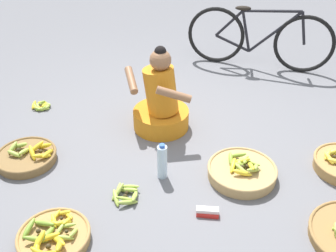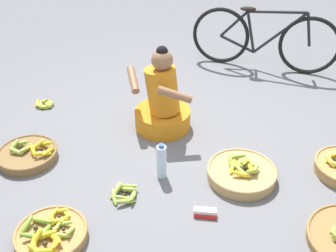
% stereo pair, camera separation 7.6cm
% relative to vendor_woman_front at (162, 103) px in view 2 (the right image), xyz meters
% --- Properties ---
extents(ground_plane, '(10.00, 10.00, 0.00)m').
position_rel_vendor_woman_front_xyz_m(ground_plane, '(0.14, -0.30, -0.26)').
color(ground_plane, slate).
extents(vendor_woman_front, '(0.66, 0.52, 0.82)m').
position_rel_vendor_woman_front_xyz_m(vendor_woman_front, '(0.00, 0.00, 0.00)').
color(vendor_woman_front, orange).
rests_on(vendor_woman_front, ground).
extents(bicycle_leaning, '(1.69, 0.28, 0.73)m').
position_rel_vendor_woman_front_xyz_m(bicycle_leaning, '(0.93, 1.46, 0.10)').
color(bicycle_leaning, black).
rests_on(bicycle_leaning, ground).
extents(banana_basket_back_center, '(0.55, 0.55, 0.17)m').
position_rel_vendor_woman_front_xyz_m(banana_basket_back_center, '(0.75, -0.62, -0.21)').
color(banana_basket_back_center, tan).
rests_on(banana_basket_back_center, ground).
extents(banana_basket_front_right, '(0.50, 0.50, 0.16)m').
position_rel_vendor_woman_front_xyz_m(banana_basket_front_right, '(-1.03, -0.67, -0.21)').
color(banana_basket_front_right, brown).
rests_on(banana_basket_front_right, ground).
extents(banana_basket_front_left, '(0.49, 0.49, 0.16)m').
position_rel_vendor_woman_front_xyz_m(banana_basket_front_left, '(-0.49, -1.47, -0.21)').
color(banana_basket_front_left, '#A87F47').
rests_on(banana_basket_front_left, ground).
extents(loose_bananas_back_left, '(0.21, 0.18, 0.07)m').
position_rel_vendor_woman_front_xyz_m(loose_bananas_back_left, '(-1.26, 0.17, -0.24)').
color(loose_bananas_back_left, '#8CAD38').
rests_on(loose_bananas_back_left, ground).
extents(loose_bananas_mid_left, '(0.23, 0.26, 0.10)m').
position_rel_vendor_woman_front_xyz_m(loose_bananas_mid_left, '(-0.11, -0.99, -0.23)').
color(loose_bananas_mid_left, '#9EB747').
rests_on(loose_bananas_mid_left, ground).
extents(water_bottle, '(0.08, 0.08, 0.32)m').
position_rel_vendor_woman_front_xyz_m(water_bottle, '(0.12, -0.71, -0.11)').
color(water_bottle, silver).
rests_on(water_bottle, ground).
extents(packet_carton_stack, '(0.16, 0.07, 0.06)m').
position_rel_vendor_woman_front_xyz_m(packet_carton_stack, '(0.51, -1.08, -0.23)').
color(packet_carton_stack, red).
rests_on(packet_carton_stack, ground).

